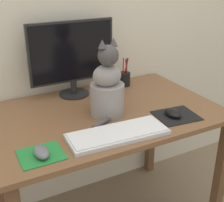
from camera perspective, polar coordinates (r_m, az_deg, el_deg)
The scene contains 10 objects.
wall_back at distance 1.81m, azimuth -7.52°, elevation 17.55°, with size 7.00×0.04×2.50m.
desk at distance 1.64m, azimuth -1.39°, elevation -5.27°, with size 1.15×0.74×0.75m.
monitor at distance 1.72m, azimuth -7.28°, elevation 8.15°, with size 0.48×0.17×0.42m.
keyboard at distance 1.36m, azimuth 1.06°, elevation -5.97°, with size 0.45×0.19×0.02m.
mousepad_left at distance 1.27m, azimuth -12.83°, elevation -9.56°, with size 0.17×0.15×0.00m.
mousepad_right at distance 1.57m, azimuth 11.67°, elevation -2.64°, with size 0.22×0.20×0.00m.
computer_mouse_left at distance 1.25m, azimuth -12.79°, elevation -9.07°, with size 0.06×0.10×0.03m.
computer_mouse_right at distance 1.55m, azimuth 11.09°, elevation -2.15°, with size 0.07×0.10×0.03m.
cat at distance 1.50m, azimuth -0.91°, elevation 2.46°, with size 0.23×0.23×0.38m.
pen_cup at distance 1.91m, azimuth 2.34°, elevation 4.15°, with size 0.07×0.07×0.17m.
Camera 1 is at (-0.63, -1.28, 1.44)m, focal length 50.00 mm.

